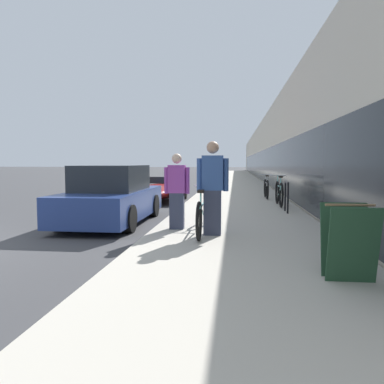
{
  "coord_description": "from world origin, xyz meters",
  "views": [
    {
      "loc": [
        5.44,
        -5.43,
        1.49
      ],
      "look_at": [
        3.38,
        12.45,
        0.06
      ],
      "focal_mm": 35.0,
      "sensor_mm": 36.0,
      "label": 1
    }
  ],
  "objects_px": {
    "bike_rack_hoop": "(287,194)",
    "cruiser_bike_nearest": "(279,193)",
    "person_bystander": "(177,191)",
    "cruiser_bike_middle": "(266,188)",
    "tandem_bicycle": "(203,213)",
    "parked_sedan_curbside": "(112,197)",
    "person_rider": "(213,188)",
    "sandwich_board_sign": "(349,242)",
    "vintage_roadster_curbside": "(159,191)"
  },
  "relations": [
    {
      "from": "person_rider",
      "to": "cruiser_bike_middle",
      "type": "xyz_separation_m",
      "value": [
        1.62,
        7.52,
        -0.51
      ]
    },
    {
      "from": "person_rider",
      "to": "vintage_roadster_curbside",
      "type": "bearing_deg",
      "value": 109.69
    },
    {
      "from": "tandem_bicycle",
      "to": "bike_rack_hoop",
      "type": "relative_size",
      "value": 3.04
    },
    {
      "from": "bike_rack_hoop",
      "to": "cruiser_bike_nearest",
      "type": "distance_m",
      "value": 1.56
    },
    {
      "from": "person_bystander",
      "to": "cruiser_bike_middle",
      "type": "distance_m",
      "value": 7.38
    },
    {
      "from": "person_bystander",
      "to": "tandem_bicycle",
      "type": "bearing_deg",
      "value": -21.1
    },
    {
      "from": "person_bystander",
      "to": "sandwich_board_sign",
      "type": "height_order",
      "value": "person_bystander"
    },
    {
      "from": "sandwich_board_sign",
      "to": "bike_rack_hoop",
      "type": "bearing_deg",
      "value": 89.18
    },
    {
      "from": "tandem_bicycle",
      "to": "person_rider",
      "type": "height_order",
      "value": "person_rider"
    },
    {
      "from": "tandem_bicycle",
      "to": "person_rider",
      "type": "xyz_separation_m",
      "value": [
        0.2,
        -0.33,
        0.51
      ]
    },
    {
      "from": "sandwich_board_sign",
      "to": "person_bystander",
      "type": "bearing_deg",
      "value": 129.22
    },
    {
      "from": "tandem_bicycle",
      "to": "sandwich_board_sign",
      "type": "distance_m",
      "value": 3.47
    },
    {
      "from": "cruiser_bike_nearest",
      "to": "person_rider",
      "type": "bearing_deg",
      "value": -109.95
    },
    {
      "from": "person_bystander",
      "to": "cruiser_bike_nearest",
      "type": "height_order",
      "value": "person_bystander"
    },
    {
      "from": "person_rider",
      "to": "sandwich_board_sign",
      "type": "bearing_deg",
      "value": -55.44
    },
    {
      "from": "tandem_bicycle",
      "to": "parked_sedan_curbside",
      "type": "distance_m",
      "value": 2.79
    },
    {
      "from": "tandem_bicycle",
      "to": "parked_sedan_curbside",
      "type": "bearing_deg",
      "value": 148.38
    },
    {
      "from": "cruiser_bike_middle",
      "to": "parked_sedan_curbside",
      "type": "relative_size",
      "value": 0.43
    },
    {
      "from": "person_bystander",
      "to": "parked_sedan_curbside",
      "type": "height_order",
      "value": "person_bystander"
    },
    {
      "from": "parked_sedan_curbside",
      "to": "vintage_roadster_curbside",
      "type": "xyz_separation_m",
      "value": [
        0.14,
        5.03,
        -0.24
      ]
    },
    {
      "from": "person_rider",
      "to": "sandwich_board_sign",
      "type": "distance_m",
      "value": 3.12
    },
    {
      "from": "sandwich_board_sign",
      "to": "cruiser_bike_middle",
      "type": "bearing_deg",
      "value": 90.76
    },
    {
      "from": "cruiser_bike_nearest",
      "to": "sandwich_board_sign",
      "type": "xyz_separation_m",
      "value": [
        -0.07,
        -7.55,
        0.05
      ]
    },
    {
      "from": "cruiser_bike_nearest",
      "to": "parked_sedan_curbside",
      "type": "xyz_separation_m",
      "value": [
        -4.39,
        -3.22,
        0.12
      ]
    },
    {
      "from": "person_bystander",
      "to": "cruiser_bike_middle",
      "type": "height_order",
      "value": "person_bystander"
    },
    {
      "from": "cruiser_bike_nearest",
      "to": "cruiser_bike_middle",
      "type": "relative_size",
      "value": 1.06
    },
    {
      "from": "cruiser_bike_nearest",
      "to": "parked_sedan_curbside",
      "type": "relative_size",
      "value": 0.46
    },
    {
      "from": "tandem_bicycle",
      "to": "parked_sedan_curbside",
      "type": "xyz_separation_m",
      "value": [
        -2.38,
        1.46,
        0.15
      ]
    },
    {
      "from": "cruiser_bike_nearest",
      "to": "vintage_roadster_curbside",
      "type": "bearing_deg",
      "value": 156.96
    },
    {
      "from": "person_rider",
      "to": "cruiser_bike_nearest",
      "type": "distance_m",
      "value": 5.35
    },
    {
      "from": "parked_sedan_curbside",
      "to": "bike_rack_hoop",
      "type": "bearing_deg",
      "value": 20.62
    },
    {
      "from": "person_rider",
      "to": "person_bystander",
      "type": "xyz_separation_m",
      "value": [
        -0.77,
        0.54,
        -0.11
      ]
    },
    {
      "from": "person_rider",
      "to": "parked_sedan_curbside",
      "type": "bearing_deg",
      "value": 145.23
    },
    {
      "from": "tandem_bicycle",
      "to": "bike_rack_hoop",
      "type": "bearing_deg",
      "value": 56.87
    },
    {
      "from": "person_rider",
      "to": "vintage_roadster_curbside",
      "type": "distance_m",
      "value": 7.27
    },
    {
      "from": "sandwich_board_sign",
      "to": "parked_sedan_curbside",
      "type": "xyz_separation_m",
      "value": [
        -4.33,
        4.33,
        0.08
      ]
    },
    {
      "from": "cruiser_bike_middle",
      "to": "vintage_roadster_curbside",
      "type": "bearing_deg",
      "value": -170.24
    },
    {
      "from": "bike_rack_hoop",
      "to": "parked_sedan_curbside",
      "type": "relative_size",
      "value": 0.21
    },
    {
      "from": "cruiser_bike_nearest",
      "to": "vintage_roadster_curbside",
      "type": "xyz_separation_m",
      "value": [
        -4.26,
        1.81,
        -0.12
      ]
    },
    {
      "from": "cruiser_bike_nearest",
      "to": "cruiser_bike_middle",
      "type": "distance_m",
      "value": 2.52
    },
    {
      "from": "cruiser_bike_middle",
      "to": "sandwich_board_sign",
      "type": "xyz_separation_m",
      "value": [
        0.13,
        -10.06,
        0.07
      ]
    },
    {
      "from": "person_rider",
      "to": "cruiser_bike_middle",
      "type": "distance_m",
      "value": 7.71
    },
    {
      "from": "sandwich_board_sign",
      "to": "vintage_roadster_curbside",
      "type": "distance_m",
      "value": 10.26
    },
    {
      "from": "bike_rack_hoop",
      "to": "sandwich_board_sign",
      "type": "distance_m",
      "value": 6.0
    },
    {
      "from": "cruiser_bike_middle",
      "to": "parked_sedan_curbside",
      "type": "distance_m",
      "value": 7.1
    },
    {
      "from": "cruiser_bike_nearest",
      "to": "tandem_bicycle",
      "type": "bearing_deg",
      "value": -113.31
    },
    {
      "from": "bike_rack_hoop",
      "to": "vintage_roadster_curbside",
      "type": "height_order",
      "value": "bike_rack_hoop"
    },
    {
      "from": "person_rider",
      "to": "cruiser_bike_nearest",
      "type": "bearing_deg",
      "value": 70.05
    },
    {
      "from": "bike_rack_hoop",
      "to": "parked_sedan_curbside",
      "type": "height_order",
      "value": "parked_sedan_curbside"
    },
    {
      "from": "tandem_bicycle",
      "to": "person_bystander",
      "type": "xyz_separation_m",
      "value": [
        -0.57,
        0.22,
        0.41
      ]
    }
  ]
}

